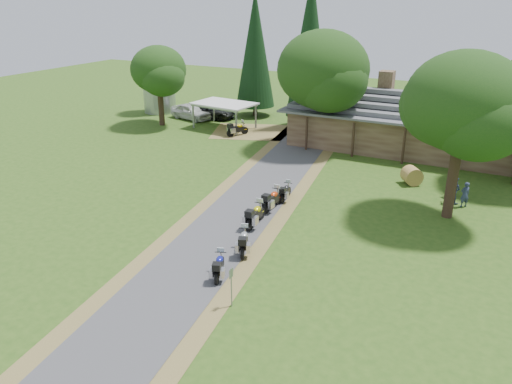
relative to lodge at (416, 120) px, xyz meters
The scene contains 23 objects.
ground 24.86m from the lodge, 104.04° to the right, with size 120.00×120.00×0.00m, color #2B4F16.
driveway 21.17m from the lodge, 108.00° to the right, with size 46.00×46.00×0.00m, color #404042.
lodge is the anchor object (origin of this frame).
silo 28.00m from the lodge, behind, with size 3.50×3.50×7.10m, color gray.
carport 17.95m from the lodge, behind, with size 5.74×3.83×2.49m, color silver, non-canonical shape.
car_white_sedan 22.95m from the lodge, behind, with size 6.07×2.56×2.02m, color silver.
car_dark_suv 21.31m from the lodge, behind, with size 5.54×2.36×2.12m, color black.
motorcycle_row_a 25.63m from the lodge, 99.27° to the right, with size 1.77×0.58×1.21m, color navy, non-canonical shape.
motorcycle_row_b 23.08m from the lodge, 100.55° to the right, with size 1.93×0.63×1.32m, color #999BA0, non-canonical shape.
motorcycle_row_c 20.28m from the lodge, 104.67° to the right, with size 2.06×0.67×1.41m, color #C3C00A, non-canonical shape.
motorcycle_row_d 17.93m from the lodge, 107.07° to the right, with size 2.06×0.67×1.41m, color red, non-canonical shape.
motorcycle_row_e 16.21m from the lodge, 108.60° to the right, with size 1.72×0.56×1.18m, color black, non-canonical shape.
motorcycle_carport_a 15.79m from the lodge, 168.59° to the right, with size 2.04×0.66×1.39m, color #DEB308, non-canonical shape.
person_a 12.53m from the lodge, 65.41° to the right, with size 0.54×0.39×1.90m, color navy.
person_b 11.93m from the lodge, 67.79° to the right, with size 0.58×0.42×2.04m, color navy.
person_c 10.79m from the lodge, 66.07° to the right, with size 0.58×0.42×2.06m, color navy.
hay_bale 9.05m from the lodge, 80.21° to the right, with size 1.23×1.23×1.13m, color olive.
sign_post 27.25m from the lodge, 95.03° to the right, with size 0.33×0.06×1.85m, color gray, non-canonical shape.
oak_lodge_left 8.47m from the lodge, 155.63° to the right, with size 7.51×7.51×10.61m, color #143710, non-canonical shape.
oak_driveway 14.39m from the lodge, 71.44° to the right, with size 6.54×6.54×11.07m, color #143710, non-canonical shape.
oak_silo 24.39m from the lodge, behind, with size 5.37×5.37×8.86m, color #143710, non-canonical shape.
cedar_near 12.35m from the lodge, 164.13° to the left, with size 4.24×4.24×14.51m, color black.
cedar_far 18.79m from the lodge, 164.29° to the left, with size 4.11×4.11×12.93m, color black.
Camera 1 is at (12.61, -18.51, 12.34)m, focal length 35.00 mm.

